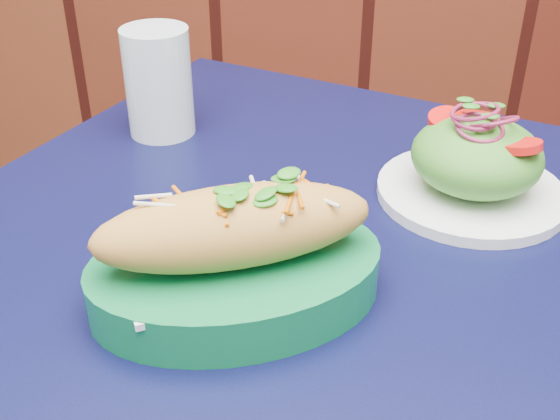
# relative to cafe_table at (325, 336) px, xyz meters

# --- Properties ---
(cafe_table) EXTENTS (1.03, 1.03, 0.75)m
(cafe_table) POSITION_rel_cafe_table_xyz_m (0.00, 0.00, 0.00)
(cafe_table) COLOR black
(cafe_table) RESTS_ON ground
(banh_mi_basket) EXTENTS (0.29, 0.24, 0.11)m
(banh_mi_basket) POSITION_rel_cafe_table_xyz_m (-0.07, -0.06, 0.13)
(banh_mi_basket) COLOR #0D6E39
(banh_mi_basket) RESTS_ON cafe_table
(salad_plate) EXTENTS (0.19, 0.19, 0.10)m
(salad_plate) POSITION_rel_cafe_table_xyz_m (0.14, 0.14, 0.13)
(salad_plate) COLOR white
(salad_plate) RESTS_ON cafe_table
(water_glass) EXTENTS (0.08, 0.08, 0.13)m
(water_glass) POSITION_rel_cafe_table_xyz_m (-0.22, 0.25, 0.15)
(water_glass) COLOR silver
(water_glass) RESTS_ON cafe_table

